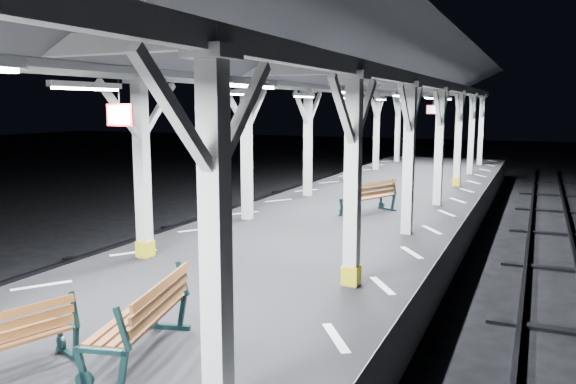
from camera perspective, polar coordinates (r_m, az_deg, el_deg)
The scene contains 8 objects.
ground at distance 8.57m, azimuth -11.67°, elevation -17.81°, with size 120.00×120.00×0.00m, color black.
platform at distance 8.36m, azimuth -11.77°, elevation -14.74°, with size 6.00×50.00×1.00m, color black.
hazard_stripes_left at distance 9.76m, azimuth -23.75°, elevation -8.70°, with size 1.00×48.00×0.01m, color silver.
hazard_stripes_right at distance 7.10m, azimuth 4.88°, elevation -14.53°, with size 1.00×48.00×0.01m, color silver.
canopy at distance 7.70m, azimuth -12.83°, elevation 14.19°, with size 5.40×49.00×4.65m.
bench_near at distance 6.57m, azimuth -27.07°, elevation -13.41°, with size 1.00×1.60×0.82m.
bench_mid at distance 6.58m, azimuth -14.21°, elevation -12.16°, with size 1.01×1.79×0.91m.
bench_far at distance 14.77m, azimuth 8.46°, elevation -0.44°, with size 1.21×1.72×0.88m.
Camera 1 is at (4.58, -6.17, 3.81)m, focal length 35.00 mm.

